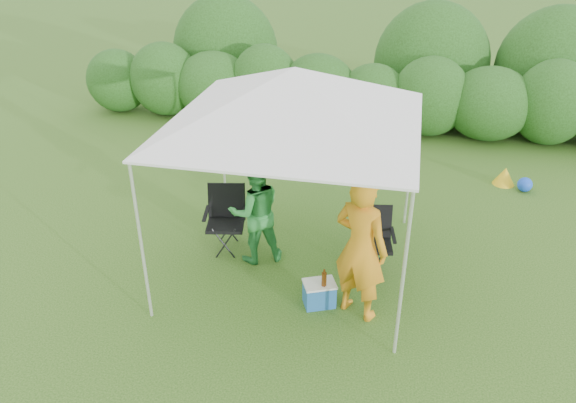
% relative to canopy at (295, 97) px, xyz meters
% --- Properties ---
extents(ground, '(70.00, 70.00, 0.00)m').
position_rel_canopy_xyz_m(ground, '(0.00, -0.50, -2.46)').
color(ground, '#3E6720').
extents(hedge, '(12.57, 1.53, 1.80)m').
position_rel_canopy_xyz_m(hedge, '(0.15, 5.50, -1.64)').
color(hedge, '#26591B').
rests_on(hedge, ground).
extents(canopy, '(3.10, 3.10, 2.83)m').
position_rel_canopy_xyz_m(canopy, '(0.00, 0.00, 0.00)').
color(canopy, silver).
rests_on(canopy, ground).
extents(chair_right, '(0.61, 0.57, 0.89)m').
position_rel_canopy_xyz_m(chair_right, '(1.09, 0.20, -1.96)').
color(chair_right, black).
rests_on(chair_right, ground).
extents(chair_left, '(0.67, 0.63, 0.96)m').
position_rel_canopy_xyz_m(chair_left, '(-1.06, 0.24, -1.92)').
color(chair_left, black).
rests_on(chair_left, ground).
extents(man, '(0.82, 0.71, 1.91)m').
position_rel_canopy_xyz_m(man, '(0.99, -0.87, -1.51)').
color(man, orange).
rests_on(man, ground).
extents(woman, '(0.94, 0.87, 1.55)m').
position_rel_canopy_xyz_m(woman, '(-0.55, 0.01, -1.69)').
color(woman, '#2D8A3B').
rests_on(woman, ground).
extents(cooler, '(0.48, 0.43, 0.34)m').
position_rel_canopy_xyz_m(cooler, '(0.51, -0.83, -2.29)').
color(cooler, '#225C9E').
rests_on(cooler, ground).
extents(bottle, '(0.06, 0.06, 0.24)m').
position_rel_canopy_xyz_m(bottle, '(0.57, -0.87, -2.01)').
color(bottle, '#592D0C').
rests_on(bottle, cooler).
extents(lawn_toy, '(0.65, 0.54, 0.32)m').
position_rel_canopy_xyz_m(lawn_toy, '(3.30, 3.24, -2.31)').
color(lawn_toy, gold).
rests_on(lawn_toy, ground).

